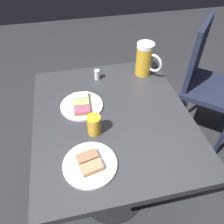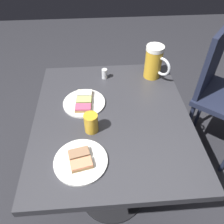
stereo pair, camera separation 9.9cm
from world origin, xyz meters
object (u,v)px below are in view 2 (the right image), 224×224
(salt_shaker, at_px, (105,74))
(plate_far, at_px, (81,161))
(plate_near, at_px, (84,102))
(beer_glass_small, at_px, (91,123))
(beer_mug, at_px, (154,62))
(cafe_chair, at_px, (221,89))

(salt_shaker, bearing_deg, plate_far, 167.47)
(plate_near, distance_m, beer_glass_small, 0.18)
(beer_mug, height_order, salt_shaker, beer_mug)
(beer_glass_small, height_order, salt_shaker, beer_glass_small)
(cafe_chair, bearing_deg, plate_near, -31.60)
(plate_far, relative_size, beer_glass_small, 2.32)
(salt_shaker, xyz_separation_m, cafe_chair, (0.08, -0.75, -0.21))
(plate_near, relative_size, salt_shaker, 3.65)
(salt_shaker, bearing_deg, plate_near, 151.76)
(plate_far, distance_m, cafe_chair, 1.08)
(plate_near, relative_size, plate_far, 0.99)
(beer_mug, relative_size, cafe_chair, 0.19)
(plate_far, bearing_deg, beer_glass_small, -15.24)
(plate_near, bearing_deg, plate_far, 178.48)
(salt_shaker, relative_size, cafe_chair, 0.06)
(plate_near, bearing_deg, cafe_chair, -72.11)
(beer_mug, bearing_deg, cafe_chair, -80.68)
(plate_far, bearing_deg, salt_shaker, -12.53)
(beer_mug, bearing_deg, beer_glass_small, 137.47)
(beer_glass_small, relative_size, cafe_chair, 0.09)
(beer_glass_small, bearing_deg, plate_far, 164.76)
(plate_near, height_order, cafe_chair, cafe_chair)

